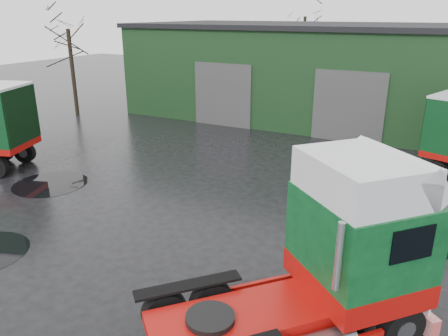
# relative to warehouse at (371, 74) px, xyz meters

# --- Properties ---
(ground) EXTENTS (100.00, 100.00, 0.00)m
(ground) POSITION_rel_warehouse_xyz_m (-2.00, -20.00, -3.16)
(ground) COLOR black
(warehouse) EXTENTS (32.40, 12.40, 6.30)m
(warehouse) POSITION_rel_warehouse_xyz_m (0.00, 0.00, 0.00)
(warehouse) COLOR black
(warehouse) RESTS_ON ground
(hero_tractor) EXTENTS (6.74, 7.02, 4.25)m
(hero_tractor) POSITION_rel_warehouse_xyz_m (2.50, -23.00, -1.03)
(hero_tractor) COLOR #0C451E
(hero_tractor) RESTS_ON ground
(tree_left) EXTENTS (4.40, 4.40, 8.50)m
(tree_left) POSITION_rel_warehouse_xyz_m (-19.00, -8.00, 1.09)
(tree_left) COLOR black
(tree_left) RESTS_ON ground
(tree_back_a) EXTENTS (4.40, 4.40, 9.50)m
(tree_back_a) POSITION_rel_warehouse_xyz_m (-8.00, 10.00, 1.59)
(tree_back_a) COLOR black
(tree_back_a) RESTS_ON ground
(puddle_1) EXTENTS (2.65, 2.65, 0.01)m
(puddle_1) POSITION_rel_warehouse_xyz_m (4.52, -16.97, -3.15)
(puddle_1) COLOR black
(puddle_1) RESTS_ON ground
(puddle_2) EXTENTS (3.15, 3.15, 0.01)m
(puddle_2) POSITION_rel_warehouse_xyz_m (-9.76, -18.68, -3.15)
(puddle_2) COLOR black
(puddle_2) RESTS_ON ground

